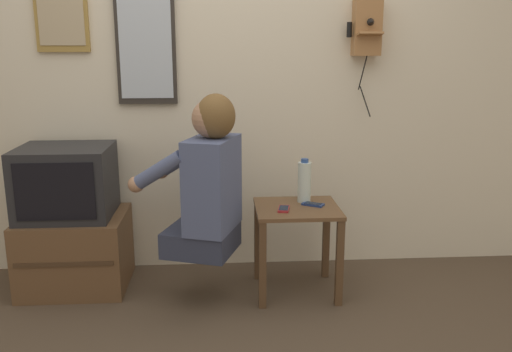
{
  "coord_description": "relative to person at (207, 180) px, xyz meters",
  "views": [
    {
      "loc": [
        -0.03,
        -2.16,
        1.43
      ],
      "look_at": [
        0.17,
        0.75,
        0.72
      ],
      "focal_mm": 38.0,
      "sensor_mm": 36.0,
      "label": 1
    }
  ],
  "objects": [
    {
      "name": "cell_phone_held",
      "position": [
        0.42,
        0.05,
        -0.19
      ],
      "size": [
        0.08,
        0.13,
        0.01
      ],
      "rotation": [
        0.0,
        0.0,
        -0.19
      ],
      "color": "maroon",
      "rests_on": "side_table"
    },
    {
      "name": "wall_mirror",
      "position": [
        -0.37,
        0.54,
        0.72
      ],
      "size": [
        0.36,
        0.03,
        0.71
      ],
      "color": "#2D2823"
    },
    {
      "name": "cell_phone_spare",
      "position": [
        0.6,
        0.13,
        -0.19
      ],
      "size": [
        0.14,
        0.12,
        0.01
      ],
      "rotation": [
        0.0,
        0.0,
        1.03
      ],
      "color": "navy",
      "rests_on": "side_table"
    },
    {
      "name": "framed_picture",
      "position": [
        -0.85,
        0.54,
        0.94
      ],
      "size": [
        0.31,
        0.03,
        0.55
      ],
      "color": "olive"
    },
    {
      "name": "wall_phone_antique",
      "position": [
        0.97,
        0.5,
        0.82
      ],
      "size": [
        0.2,
        0.18,
        0.76
      ],
      "color": "#9E6B3D"
    },
    {
      "name": "television",
      "position": [
        -0.83,
        0.28,
        -0.06
      ],
      "size": [
        0.52,
        0.47,
        0.41
      ],
      "color": "#232326",
      "rests_on": "tv_stand"
    },
    {
      "name": "water_bottle",
      "position": [
        0.56,
        0.21,
        -0.07
      ],
      "size": [
        0.08,
        0.08,
        0.26
      ],
      "color": "silver",
      "rests_on": "side_table"
    },
    {
      "name": "person",
      "position": [
        0.0,
        0.0,
        0.0
      ],
      "size": [
        0.61,
        0.53,
        0.88
      ],
      "rotation": [
        0.0,
        0.0,
        1.24
      ],
      "color": "#2D3347",
      "rests_on": "ground_plane"
    },
    {
      "name": "wall_back",
      "position": [
        0.1,
        0.58,
        0.56
      ],
      "size": [
        6.8,
        0.05,
        2.55
      ],
      "color": "beige",
      "rests_on": "ground_plane"
    },
    {
      "name": "tv_stand",
      "position": [
        -0.81,
        0.27,
        -0.49
      ],
      "size": [
        0.61,
        0.52,
        0.45
      ],
      "color": "brown",
      "rests_on": "ground_plane"
    },
    {
      "name": "side_table",
      "position": [
        0.51,
        0.11,
        -0.31
      ],
      "size": [
        0.48,
        0.44,
        0.52
      ],
      "color": "brown",
      "rests_on": "ground_plane"
    }
  ]
}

